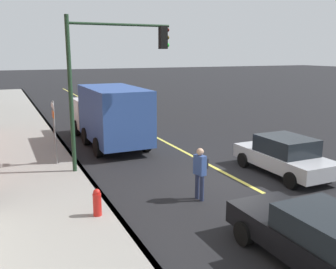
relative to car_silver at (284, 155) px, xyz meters
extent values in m
plane|color=black|center=(0.13, 2.03, -0.76)|extent=(200.00, 200.00, 0.00)
cube|color=gray|center=(0.13, 8.74, -0.68)|extent=(80.00, 3.36, 0.15)
cube|color=slate|center=(0.13, 7.14, -0.68)|extent=(80.00, 0.16, 0.15)
cube|color=#D8CC4C|center=(0.13, 2.03, -0.75)|extent=(80.00, 0.16, 0.01)
cube|color=#A8AAB2|center=(0.03, 0.00, -0.18)|extent=(4.23, 1.79, 0.56)
cube|color=black|center=(-0.06, 0.00, 0.42)|extent=(2.03, 1.65, 0.64)
cylinder|color=black|center=(-1.37, -0.88, -0.46)|extent=(0.60, 0.22, 0.60)
cylinder|color=black|center=(-1.37, 0.88, -0.46)|extent=(0.60, 0.22, 0.60)
cylinder|color=black|center=(1.42, -0.88, -0.46)|extent=(0.60, 0.22, 0.60)
cylinder|color=black|center=(1.42, 0.88, -0.46)|extent=(0.60, 0.22, 0.60)
cube|color=black|center=(-5.45, 3.86, -0.17)|extent=(4.64, 1.73, 0.57)
cube|color=black|center=(-5.68, 3.86, 0.37)|extent=(1.94, 1.59, 0.53)
cylinder|color=black|center=(-3.92, 4.71, -0.46)|extent=(0.60, 0.22, 0.60)
cylinder|color=black|center=(-3.92, 3.02, -0.46)|extent=(0.60, 0.22, 0.60)
cube|color=silver|center=(10.38, 4.84, 0.51)|extent=(2.02, 2.43, 1.63)
cube|color=#2D4C93|center=(6.70, 4.84, 0.97)|extent=(5.04, 2.43, 2.57)
cylinder|color=black|center=(10.38, 6.00, -0.31)|extent=(0.90, 0.28, 0.90)
cylinder|color=black|center=(10.38, 3.67, -0.31)|extent=(0.90, 0.28, 0.90)
cylinder|color=black|center=(5.44, 6.00, -0.31)|extent=(0.90, 0.28, 0.90)
cylinder|color=black|center=(5.44, 3.67, -0.31)|extent=(0.90, 0.28, 0.90)
cylinder|color=black|center=(7.96, 6.00, -0.31)|extent=(0.90, 0.28, 0.90)
cylinder|color=black|center=(7.96, 3.67, -0.31)|extent=(0.90, 0.28, 0.90)
cylinder|color=#262D4C|center=(-1.03, 4.26, -0.33)|extent=(0.17, 0.17, 0.85)
cylinder|color=#262D4C|center=(-0.82, 4.31, -0.33)|extent=(0.17, 0.17, 0.85)
cube|color=#334C8C|center=(-0.92, 4.29, 0.41)|extent=(0.45, 0.30, 0.64)
sphere|color=tan|center=(-0.92, 4.29, 0.85)|extent=(0.23, 0.23, 0.23)
cube|color=black|center=(-0.89, 4.12, 0.45)|extent=(0.29, 0.21, 0.34)
cylinder|color=#1E3823|center=(3.33, 7.46, 2.25)|extent=(0.16, 0.16, 6.01)
cylinder|color=#1E3823|center=(3.33, 5.44, 4.95)|extent=(0.10, 4.03, 0.10)
cube|color=black|center=(3.33, 3.68, 4.50)|extent=(0.28, 0.30, 0.90)
sphere|color=#360605|center=(3.33, 3.50, 4.80)|extent=(0.18, 0.18, 0.18)
sphere|color=#392905|center=(3.33, 3.50, 4.50)|extent=(0.18, 0.18, 0.18)
sphere|color=green|center=(3.33, 3.50, 4.20)|extent=(0.18, 0.18, 0.18)
cylinder|color=slate|center=(4.63, 7.96, 0.63)|extent=(0.08, 0.08, 2.77)
cube|color=white|center=(4.63, 7.98, 1.81)|extent=(0.60, 0.02, 0.20)
cube|color=#DB5919|center=(4.63, 7.98, 1.46)|extent=(0.44, 0.02, 0.28)
cylinder|color=red|center=(-1.06, 7.66, -0.36)|extent=(0.24, 0.24, 0.80)
sphere|color=red|center=(-1.06, 7.66, 0.08)|extent=(0.20, 0.20, 0.20)
camera|label=1|loc=(-10.83, 9.92, 3.90)|focal=39.88mm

